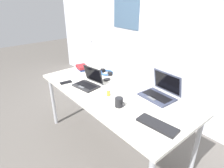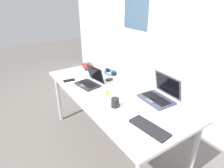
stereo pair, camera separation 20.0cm
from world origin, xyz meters
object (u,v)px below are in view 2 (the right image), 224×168
(laptop_by_keyboard, at_px, (90,81))
(laptop_back_left, at_px, (160,95))
(external_keyboard, at_px, (149,128))
(computer_mouse, at_px, (109,79))
(desk_lamp, at_px, (97,52))
(book_stack, at_px, (88,67))
(coffee_mug, at_px, (115,103))
(headphones, at_px, (110,72))
(pill_bottle, at_px, (107,92))
(cell_phone, at_px, (69,80))

(laptop_by_keyboard, xyz_separation_m, laptop_back_left, (0.67, 0.41, 0.01))
(external_keyboard, height_order, computer_mouse, computer_mouse)
(desk_lamp, height_order, laptop_back_left, desk_lamp)
(book_stack, xyz_separation_m, coffee_mug, (1.02, -0.24, 0.01))
(laptop_by_keyboard, xyz_separation_m, coffee_mug, (0.55, -0.03, 0.00))
(computer_mouse, height_order, headphones, headphones)
(laptop_back_left, bearing_deg, laptop_by_keyboard, -148.58)
(external_keyboard, relative_size, coffee_mug, 2.92)
(laptop_back_left, bearing_deg, pill_bottle, -131.88)
(computer_mouse, distance_m, cell_phone, 0.48)
(computer_mouse, height_order, coffee_mug, coffee_mug)
(laptop_back_left, distance_m, cell_phone, 1.07)
(laptop_by_keyboard, height_order, book_stack, laptop_by_keyboard)
(laptop_by_keyboard, bearing_deg, desk_lamp, 143.19)
(laptop_back_left, distance_m, pill_bottle, 0.52)
(computer_mouse, bearing_deg, headphones, 157.97)
(computer_mouse, xyz_separation_m, coffee_mug, (0.53, -0.27, 0.03))
(desk_lamp, distance_m, computer_mouse, 0.61)
(pill_bottle, distance_m, book_stack, 0.82)
(external_keyboard, bearing_deg, pill_bottle, 172.58)
(cell_phone, bearing_deg, computer_mouse, 64.35)
(pill_bottle, relative_size, coffee_mug, 0.70)
(desk_lamp, bearing_deg, pill_bottle, -23.56)
(laptop_by_keyboard, bearing_deg, cell_phone, -145.72)
(desk_lamp, xyz_separation_m, pill_bottle, (0.86, -0.37, -0.16))
(desk_lamp, xyz_separation_m, laptop_by_keyboard, (0.53, -0.40, -0.16))
(laptop_back_left, bearing_deg, computer_mouse, -165.78)
(desk_lamp, height_order, external_keyboard, desk_lamp)
(cell_phone, bearing_deg, headphones, 88.79)
(headphones, height_order, pill_bottle, pill_bottle)
(cell_phone, height_order, pill_bottle, pill_bottle)
(laptop_by_keyboard, relative_size, coffee_mug, 2.70)
(headphones, bearing_deg, computer_mouse, -36.47)
(cell_phone, distance_m, coffee_mug, 0.79)
(computer_mouse, xyz_separation_m, pill_bottle, (0.30, -0.22, 0.02))
(desk_lamp, relative_size, external_keyboard, 1.21)
(laptop_by_keyboard, height_order, headphones, laptop_by_keyboard)
(laptop_back_left, bearing_deg, headphones, -177.93)
(laptop_by_keyboard, bearing_deg, external_keyboard, 0.61)
(laptop_by_keyboard, distance_m, pill_bottle, 0.33)
(pill_bottle, distance_m, coffee_mug, 0.23)
(desk_lamp, distance_m, pill_bottle, 0.95)
(coffee_mug, bearing_deg, cell_phone, -170.51)
(desk_lamp, xyz_separation_m, cell_phone, (0.30, -0.56, -0.19))
(laptop_back_left, distance_m, coffee_mug, 0.46)
(laptop_back_left, xyz_separation_m, pill_bottle, (-0.35, -0.39, -0.01))
(cell_phone, xyz_separation_m, coffee_mug, (0.78, 0.13, 0.04))
(book_stack, bearing_deg, pill_bottle, -13.36)
(external_keyboard, bearing_deg, laptop_by_keyboard, 174.51)
(computer_mouse, relative_size, coffee_mug, 0.85)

